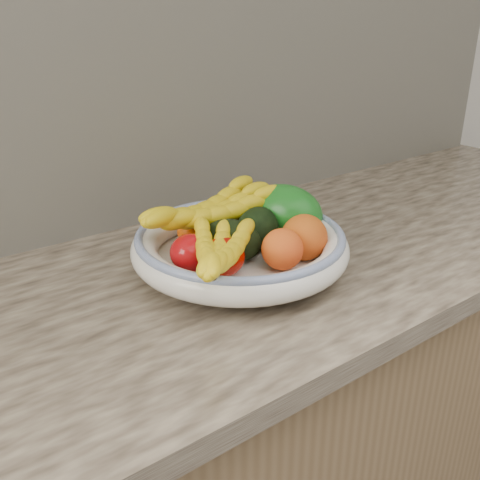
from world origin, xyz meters
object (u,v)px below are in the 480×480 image
fruit_bowl (240,246)px  banana_bunch_back (211,215)px  green_mango (284,213)px  banana_bunch_front (218,257)px

fruit_bowl → banana_bunch_back: bearing=99.4°
fruit_bowl → banana_bunch_back: banana_bunch_back is taller
green_mango → fruit_bowl: bearing=170.2°
green_mango → banana_bunch_back: green_mango is taller
fruit_bowl → banana_bunch_front: 0.13m
fruit_bowl → banana_bunch_front: size_ratio=1.45×
green_mango → banana_bunch_front: bearing=-177.7°
banana_bunch_back → banana_bunch_front: size_ratio=1.18×
green_mango → banana_bunch_back: (-0.14, 0.05, 0.01)m
banana_bunch_back → banana_bunch_front: (-0.09, -0.15, -0.01)m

